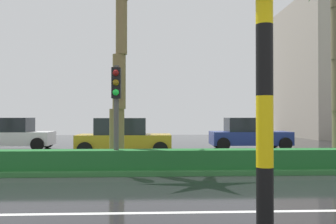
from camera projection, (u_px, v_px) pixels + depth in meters
ground_plane at (10, 166)px, 13.43m from camera, size 90.00×42.00×0.10m
traffic_signal_median_right at (116, 98)px, 11.19m from camera, size 0.28×0.43×3.24m
traffic_signal_foreground at (264, 16)px, 3.37m from camera, size 0.28×0.43×4.00m
car_in_traffic_leading at (11, 134)px, 19.45m from camera, size 4.30×2.02×1.72m
car_in_traffic_second at (123, 137)px, 16.62m from camera, size 4.30×2.02×1.72m
car_in_traffic_third at (249, 134)px, 19.75m from camera, size 4.30×2.02×1.72m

